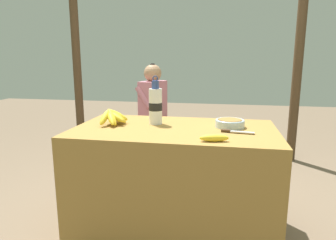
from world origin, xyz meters
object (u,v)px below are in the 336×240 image
wooden_bench (176,131)px  seated_vendor (150,105)px  water_bottle (155,105)px  support_post_far (298,64)px  loose_banana_front (214,138)px  support_post_near (77,64)px  serving_bowl (230,123)px  knife (233,131)px  banana_bunch_ripe (113,116)px  banana_bunch_green (220,122)px

wooden_bench → seated_vendor: size_ratio=1.51×
seated_vendor → water_bottle: bearing=121.1°
wooden_bench → support_post_far: 1.55m
loose_banana_front → wooden_bench: bearing=105.4°
seated_vendor → support_post_near: support_post_near is taller
serving_bowl → support_post_far: support_post_far is taller
knife → seated_vendor: seated_vendor is taller
loose_banana_front → knife: 0.24m
water_bottle → banana_bunch_ripe: bearing=-166.7°
serving_bowl → knife: 0.15m
knife → support_post_far: size_ratio=0.09×
water_bottle → seated_vendor: size_ratio=0.29×
seated_vendor → loose_banana_front: bearing=130.1°
banana_bunch_ripe → knife: size_ratio=1.33×
seated_vendor → banana_bunch_green: seated_vendor is taller
banana_bunch_ripe → water_bottle: water_bottle is taller
support_post_near → seated_vendor: bearing=-15.5°
banana_bunch_ripe → loose_banana_front: banana_bunch_ripe is taller
serving_bowl → support_post_near: 2.53m
banana_bunch_ripe → banana_bunch_green: banana_bunch_ripe is taller
serving_bowl → seated_vendor: seated_vendor is taller
support_post_far → seated_vendor: bearing=-170.2°
loose_banana_front → water_bottle: bearing=137.4°
banana_bunch_ripe → water_bottle: size_ratio=0.80×
serving_bowl → support_post_near: size_ratio=0.09×
banana_bunch_ripe → wooden_bench: bearing=81.5°
serving_bowl → banana_bunch_green: size_ratio=0.79×
wooden_bench → loose_banana_front: bearing=-74.6°
serving_bowl → knife: (0.01, -0.15, -0.02)m
banana_bunch_ripe → knife: bearing=-6.8°
water_bottle → banana_bunch_green: bearing=72.5°
banana_bunch_green → support_post_near: 1.95m
banana_bunch_ripe → loose_banana_front: (0.69, -0.31, -0.04)m
banana_bunch_green → support_post_far: (0.83, 0.26, 0.64)m
loose_banana_front → support_post_near: bearing=132.0°
banana_bunch_ripe → serving_bowl: banana_bunch_ripe is taller
banana_bunch_ripe → loose_banana_front: 0.76m
seated_vendor → support_post_far: 1.73m
serving_bowl → wooden_bench: 1.54m
support_post_near → knife: bearing=-43.1°
support_post_near → serving_bowl: bearing=-40.7°
water_bottle → loose_banana_front: (0.41, -0.38, -0.11)m
serving_bowl → banana_bunch_ripe: bearing=-175.9°
loose_banana_front → support_post_far: (0.85, 2.01, 0.36)m
banana_bunch_ripe → knife: banana_bunch_ripe is taller
knife → seated_vendor: bearing=128.5°
water_bottle → knife: water_bottle is taller
support_post_near → banana_bunch_green: bearing=-8.2°
water_bottle → support_post_near: 2.16m
loose_banana_front → support_post_near: size_ratio=0.07×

